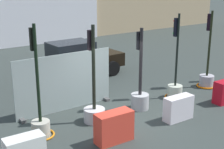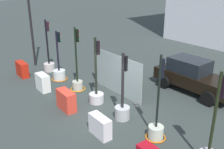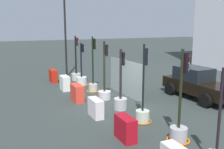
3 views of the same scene
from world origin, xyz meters
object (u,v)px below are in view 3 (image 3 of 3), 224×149
at_px(construction_barrier_1, 65,83).
at_px(car_black_sedan, 197,83).
at_px(traffic_light_6, 179,126).
at_px(traffic_light_3, 105,89).
at_px(construction_barrier_0, 53,76).
at_px(construction_barrier_2, 77,93).
at_px(construction_barrier_3, 96,108).
at_px(traffic_light_4, 121,98).
at_px(construction_barrier_4, 125,128).
at_px(street_lamp_post, 65,28).
at_px(traffic_light_1, 82,79).
at_px(traffic_light_5, 143,110).
at_px(traffic_light_0, 76,72).
at_px(traffic_light_2, 93,82).
at_px(traffic_light_7, 217,149).

height_order(construction_barrier_1, car_black_sedan, car_black_sedan).
bearing_deg(traffic_light_6, traffic_light_3, -178.24).
distance_m(construction_barrier_0, construction_barrier_2, 5.41).
xyz_separation_m(traffic_light_3, construction_barrier_2, (-0.28, -1.51, -0.14)).
height_order(traffic_light_3, construction_barrier_3, traffic_light_3).
height_order(traffic_light_4, traffic_light_6, traffic_light_6).
relative_size(traffic_light_3, construction_barrier_4, 3.19).
relative_size(traffic_light_6, street_lamp_post, 0.52).
bearing_deg(construction_barrier_2, construction_barrier_4, 0.40).
relative_size(traffic_light_1, construction_barrier_1, 2.97).
distance_m(traffic_light_3, traffic_light_4, 1.95).
bearing_deg(construction_barrier_1, traffic_light_5, 12.28).
distance_m(traffic_light_1, construction_barrier_2, 3.83).
xyz_separation_m(traffic_light_6, street_lamp_post, (-13.12, -0.27, 3.27)).
bearing_deg(construction_barrier_2, traffic_light_4, 33.56).
height_order(traffic_light_3, car_black_sedan, traffic_light_3).
relative_size(traffic_light_6, construction_barrier_3, 3.10).
xyz_separation_m(traffic_light_4, construction_barrier_0, (-7.64, -1.50, -0.13)).
relative_size(traffic_light_5, traffic_light_6, 1.01).
distance_m(traffic_light_0, traffic_light_2, 3.66).
relative_size(traffic_light_4, car_black_sedan, 0.68).
xyz_separation_m(traffic_light_2, construction_barrier_4, (6.88, -1.54, -0.17)).
relative_size(traffic_light_2, construction_barrier_0, 2.96).
height_order(traffic_light_5, construction_barrier_0, traffic_light_5).
relative_size(traffic_light_2, construction_barrier_2, 2.99).
bearing_deg(traffic_light_3, construction_barrier_3, -32.71).
relative_size(traffic_light_1, traffic_light_7, 0.99).
height_order(traffic_light_0, car_black_sedan, traffic_light_0).
height_order(traffic_light_4, car_black_sedan, traffic_light_4).
bearing_deg(traffic_light_5, construction_barrier_3, -132.93).
relative_size(traffic_light_7, construction_barrier_1, 3.01).
bearing_deg(traffic_light_0, street_lamp_post, -170.64).
height_order(traffic_light_5, construction_barrier_2, traffic_light_5).
height_order(traffic_light_7, street_lamp_post, street_lamp_post).
relative_size(traffic_light_5, street_lamp_post, 0.52).
height_order(traffic_light_0, traffic_light_7, traffic_light_0).
height_order(traffic_light_4, construction_barrier_1, traffic_light_4).
relative_size(construction_barrier_2, street_lamp_post, 0.18).
relative_size(construction_barrier_2, car_black_sedan, 0.26).
xyz_separation_m(traffic_light_0, construction_barrier_4, (10.55, -1.66, -0.19)).
xyz_separation_m(traffic_light_7, construction_barrier_3, (-5.41, -1.51, -0.17)).
xyz_separation_m(traffic_light_5, street_lamp_post, (-11.00, -0.12, 3.30)).
height_order(traffic_light_2, construction_barrier_1, traffic_light_2).
relative_size(traffic_light_1, construction_barrier_3, 2.74).
bearing_deg(street_lamp_post, traffic_light_7, 0.25).
relative_size(traffic_light_0, traffic_light_1, 1.13).
xyz_separation_m(construction_barrier_0, street_lamp_post, (-1.48, 1.44, 3.38)).
height_order(traffic_light_3, traffic_light_5, traffic_light_5).
xyz_separation_m(construction_barrier_0, construction_barrier_2, (5.41, 0.02, 0.02)).
relative_size(construction_barrier_0, car_black_sedan, 0.26).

